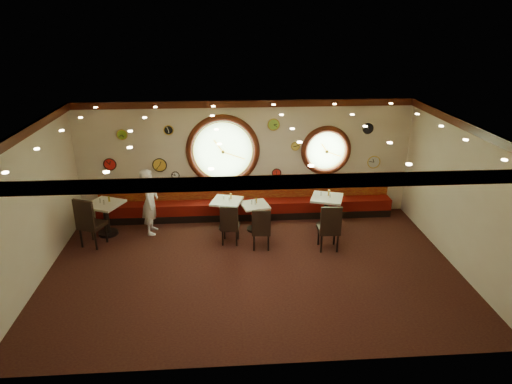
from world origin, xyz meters
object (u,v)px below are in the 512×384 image
at_px(chair_d, 330,225).
at_px(condiment_b_bottle, 231,196).
at_px(table_b, 227,211).
at_px(condiment_d_bottle, 329,193).
at_px(chair_a, 88,220).
at_px(condiment_b_salt, 224,197).
at_px(table_a, 106,215).
at_px(condiment_c_bottle, 256,200).
at_px(condiment_b_pepper, 229,198).
at_px(condiment_d_pepper, 330,196).
at_px(chair_b, 230,222).
at_px(condiment_a_pepper, 104,202).
at_px(condiment_c_pepper, 255,203).
at_px(waiter, 150,202).
at_px(table_d, 326,208).
at_px(table_c, 255,214).
at_px(condiment_d_salt, 321,194).
at_px(chair_c, 261,227).
at_px(condiment_c_salt, 252,202).
at_px(condiment_a_salt, 100,201).
at_px(condiment_a_bottle, 109,199).

xyz_separation_m(chair_d, condiment_b_bottle, (-2.27, 1.47, 0.21)).
bearing_deg(table_b, condiment_d_bottle, 0.43).
distance_m(chair_a, condiment_b_salt, 3.33).
relative_size(table_a, condiment_c_bottle, 7.20).
xyz_separation_m(chair_a, condiment_d_bottle, (5.95, 0.79, 0.21)).
relative_size(condiment_b_pepper, condiment_d_pepper, 1.00).
distance_m(chair_b, condiment_a_pepper, 3.18).
xyz_separation_m(chair_a, condiment_c_pepper, (4.02, 0.61, 0.06)).
bearing_deg(table_a, condiment_d_bottle, 1.35).
distance_m(table_a, condiment_b_salt, 2.99).
xyz_separation_m(chair_b, condiment_c_bottle, (0.70, 0.82, 0.21)).
bearing_deg(waiter, condiment_b_pepper, -85.71).
bearing_deg(chair_d, table_d, 82.67).
bearing_deg(table_c, condiment_a_pepper, -178.91).
distance_m(chair_b, condiment_b_salt, 1.00).
xyz_separation_m(table_b, condiment_a_pepper, (-3.04, -0.21, 0.42)).
bearing_deg(condiment_d_salt, condiment_c_bottle, -177.09).
xyz_separation_m(table_d, chair_c, (-1.80, -1.12, 0.06)).
bearing_deg(table_d, condiment_c_pepper, -177.47).
relative_size(condiment_a_pepper, condiment_c_pepper, 1.01).
bearing_deg(table_b, chair_d, -29.85).
relative_size(table_a, chair_a, 1.33).
height_order(table_d, condiment_b_salt, condiment_b_salt).
distance_m(table_a, chair_b, 3.20).
bearing_deg(condiment_c_pepper, condiment_d_pepper, 1.45).
height_order(condiment_c_pepper, condiment_d_pepper, condiment_d_pepper).
relative_size(chair_c, condiment_b_salt, 6.65).
bearing_deg(chair_d, condiment_b_bottle, 149.05).
relative_size(table_b, chair_d, 1.24).
bearing_deg(table_a, chair_c, -15.68).
bearing_deg(table_d, condiment_b_pepper, 178.28).
xyz_separation_m(condiment_a_pepper, condiment_d_bottle, (5.70, 0.23, 0.00)).
height_order(condiment_b_salt, condiment_a_pepper, condiment_a_pepper).
distance_m(condiment_c_pepper, condiment_b_bottle, 0.67).
bearing_deg(condiment_b_bottle, condiment_c_salt, -22.84).
relative_size(condiment_a_pepper, condiment_b_bottle, 0.79).
distance_m(condiment_a_salt, condiment_d_bottle, 5.82).
distance_m(condiment_a_pepper, condiment_c_bottle, 3.80).
distance_m(table_d, condiment_b_salt, 2.70).
distance_m(chair_a, condiment_a_salt, 0.72).
bearing_deg(table_b, chair_c, -56.39).
height_order(condiment_a_pepper, condiment_a_bottle, condiment_a_bottle).
xyz_separation_m(chair_c, condiment_b_salt, (-0.87, 1.28, 0.25)).
bearing_deg(table_d, condiment_c_bottle, 179.51).
distance_m(chair_c, chair_d, 1.60).
distance_m(table_a, condiment_d_pepper, 5.72).
distance_m(condiment_b_pepper, condiment_d_bottle, 2.59).
bearing_deg(condiment_c_bottle, condiment_b_bottle, 166.04).
bearing_deg(condiment_a_bottle, condiment_b_bottle, 2.17).
xyz_separation_m(chair_a, waiter, (1.36, 0.69, 0.14)).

